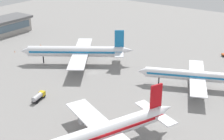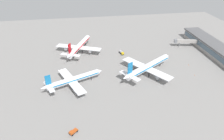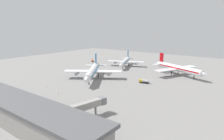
{
  "view_description": "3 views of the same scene",
  "coord_description": "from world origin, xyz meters",
  "px_view_note": "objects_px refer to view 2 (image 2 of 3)",
  "views": [
    {
      "loc": [
        96.8,
        78.34,
        54.13
      ],
      "look_at": [
        0.37,
        10.37,
        3.89
      ],
      "focal_mm": 51.4,
      "sensor_mm": 36.0,
      "label": 1
    },
    {
      "loc": [
        -126.36,
        33.49,
        77.66
      ],
      "look_at": [
        -2.07,
        12.97,
        3.81
      ],
      "focal_mm": 33.35,
      "sensor_mm": 36.0,
      "label": 2
    },
    {
      "loc": [
        90.15,
        -114.98,
        36.33
      ],
      "look_at": [
        -4.15,
        9.98,
        2.61
      ],
      "focal_mm": 32.56,
      "sensor_mm": 36.0,
      "label": 3
    }
  ],
  "objects_px": {
    "airplane_taxiing": "(73,80)",
    "airplane_at_gate": "(79,46)",
    "airplane_distant": "(148,67)",
    "safety_cone_mid_apron": "(189,65)",
    "safety_cone_near_gate": "(195,75)",
    "fuel_truck": "(121,52)",
    "pushback_tractor": "(73,132)"
  },
  "relations": [
    {
      "from": "airplane_taxiing",
      "to": "airplane_at_gate",
      "type": "bearing_deg",
      "value": 60.89
    },
    {
      "from": "airplane_at_gate",
      "to": "airplane_distant",
      "type": "distance_m",
      "value": 64.32
    },
    {
      "from": "airplane_distant",
      "to": "airplane_at_gate",
      "type": "bearing_deg",
      "value": 102.78
    },
    {
      "from": "safety_cone_mid_apron",
      "to": "airplane_distant",
      "type": "bearing_deg",
      "value": 100.84
    },
    {
      "from": "airplane_at_gate",
      "to": "safety_cone_near_gate",
      "type": "distance_m",
      "value": 95.09
    },
    {
      "from": "safety_cone_near_gate",
      "to": "fuel_truck",
      "type": "bearing_deg",
      "value": 46.11
    },
    {
      "from": "airplane_at_gate",
      "to": "pushback_tractor",
      "type": "xyz_separation_m",
      "value": [
        -92.23,
        5.84,
        -4.48
      ]
    },
    {
      "from": "safety_cone_mid_apron",
      "to": "safety_cone_near_gate",
      "type": "bearing_deg",
      "value": 169.32
    },
    {
      "from": "airplane_taxiing",
      "to": "safety_cone_mid_apron",
      "type": "bearing_deg",
      "value": -14.28
    },
    {
      "from": "airplane_taxiing",
      "to": "airplane_distant",
      "type": "distance_m",
      "value": 52.53
    },
    {
      "from": "airplane_distant",
      "to": "safety_cone_near_gate",
      "type": "distance_m",
      "value": 33.98
    },
    {
      "from": "airplane_taxiing",
      "to": "pushback_tractor",
      "type": "distance_m",
      "value": 41.36
    },
    {
      "from": "airplane_distant",
      "to": "safety_cone_near_gate",
      "type": "height_order",
      "value": "airplane_distant"
    },
    {
      "from": "pushback_tractor",
      "to": "safety_cone_near_gate",
      "type": "bearing_deg",
      "value": 162.92
    },
    {
      "from": "fuel_truck",
      "to": "safety_cone_near_gate",
      "type": "height_order",
      "value": "fuel_truck"
    },
    {
      "from": "airplane_at_gate",
      "to": "fuel_truck",
      "type": "height_order",
      "value": "airplane_at_gate"
    },
    {
      "from": "safety_cone_mid_apron",
      "to": "airplane_taxiing",
      "type": "bearing_deg",
      "value": 98.86
    },
    {
      "from": "pushback_tractor",
      "to": "safety_cone_near_gate",
      "type": "xyz_separation_m",
      "value": [
        40.05,
        -85.17,
        -0.67
      ]
    },
    {
      "from": "airplane_at_gate",
      "to": "safety_cone_near_gate",
      "type": "bearing_deg",
      "value": -99.78
    },
    {
      "from": "airplane_taxiing",
      "to": "fuel_truck",
      "type": "distance_m",
      "value": 57.97
    },
    {
      "from": "airplane_distant",
      "to": "pushback_tractor",
      "type": "height_order",
      "value": "airplane_distant"
    },
    {
      "from": "airplane_taxiing",
      "to": "pushback_tractor",
      "type": "xyz_separation_m",
      "value": [
        -41.19,
        0.51,
        -3.75
      ]
    },
    {
      "from": "safety_cone_mid_apron",
      "to": "fuel_truck",
      "type": "bearing_deg",
      "value": 59.41
    },
    {
      "from": "fuel_truck",
      "to": "safety_cone_mid_apron",
      "type": "height_order",
      "value": "fuel_truck"
    },
    {
      "from": "fuel_truck",
      "to": "airplane_distant",
      "type": "bearing_deg",
      "value": 4.84
    },
    {
      "from": "airplane_distant",
      "to": "fuel_truck",
      "type": "relative_size",
      "value": 6.8
    },
    {
      "from": "safety_cone_mid_apron",
      "to": "airplane_at_gate",
      "type": "bearing_deg",
      "value": 65.51
    },
    {
      "from": "fuel_truck",
      "to": "airplane_taxiing",
      "type": "bearing_deg",
      "value": -58.07
    },
    {
      "from": "airplane_at_gate",
      "to": "airplane_distant",
      "type": "height_order",
      "value": "airplane_distant"
    },
    {
      "from": "airplane_at_gate",
      "to": "airplane_taxiing",
      "type": "distance_m",
      "value": 51.33
    },
    {
      "from": "airplane_distant",
      "to": "pushback_tractor",
      "type": "distance_m",
      "value": 71.38
    },
    {
      "from": "airplane_taxiing",
      "to": "fuel_truck",
      "type": "bearing_deg",
      "value": 22.64
    }
  ]
}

